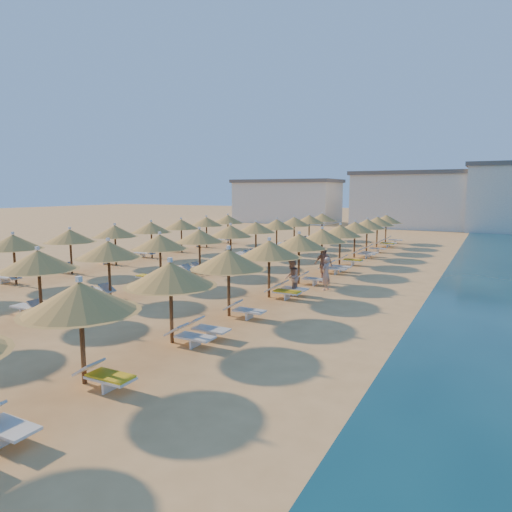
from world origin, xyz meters
The scene contains 9 objects.
ground centered at (0.00, 0.00, 0.00)m, with size 220.00×220.00×0.00m, color #E2A663.
hotel_blocks centered at (2.54, 45.09, 3.70)m, with size 48.39×11.14×8.10m.
parasol_row_east centered at (3.58, 5.85, 2.18)m, with size 2.95×41.76×2.75m.
parasol_row_west centered at (-2.65, 5.85, 2.18)m, with size 2.95×41.76×2.75m.
parasol_row_inland centered at (-9.24, 5.85, 2.18)m, with size 2.95×27.65×2.75m.
loungers centered at (-1.44, 5.63, 0.34)m, with size 15.83×39.41×0.66m.
beachgoer_b centered at (4.34, 1.39, 0.86)m, with size 0.83×0.65×1.72m, color tan.
beachgoer_c centered at (4.61, 4.99, 0.95)m, with size 1.11×0.46×1.90m, color tan.
beachgoer_a centered at (5.35, 3.24, 0.81)m, with size 0.59×0.39×1.62m, color tan.
Camera 1 is at (12.47, -17.68, 4.81)m, focal length 32.00 mm.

